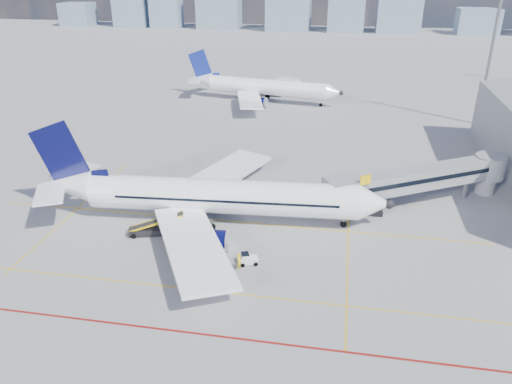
% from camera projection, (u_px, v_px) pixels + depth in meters
% --- Properties ---
extents(ground, '(420.00, 420.00, 0.00)m').
position_uv_depth(ground, '(214.00, 257.00, 53.12)').
color(ground, gray).
rests_on(ground, ground).
extents(apron_markings, '(90.00, 35.12, 0.01)m').
position_uv_depth(apron_markings, '(199.00, 277.00, 49.72)').
color(apron_markings, '#DFAA0B').
rests_on(apron_markings, ground).
extents(jet_bridge, '(23.55, 15.78, 6.30)m').
position_uv_depth(jet_bridge, '(428.00, 178.00, 62.86)').
color(jet_bridge, gray).
rests_on(jet_bridge, ground).
extents(floodlight_mast_ne, '(3.20, 0.61, 25.45)m').
position_uv_depth(floodlight_mast_ne, '(491.00, 52.00, 90.37)').
color(floodlight_mast_ne, slate).
rests_on(floodlight_mast_ne, ground).
extents(distant_skyline, '(239.78, 15.96, 27.44)m').
position_uv_depth(distant_skyline, '(326.00, 8.00, 218.27)').
color(distant_skyline, slate).
rests_on(distant_skyline, ground).
extents(main_aircraft, '(42.64, 37.12, 12.44)m').
position_uv_depth(main_aircraft, '(208.00, 196.00, 59.19)').
color(main_aircraft, white).
rests_on(main_aircraft, ground).
extents(second_aircraft, '(35.65, 30.85, 10.65)m').
position_uv_depth(second_aircraft, '(261.00, 87.00, 110.28)').
color(second_aircraft, white).
rests_on(second_aircraft, ground).
extents(baggage_tug, '(2.12, 1.69, 1.31)m').
position_uv_depth(baggage_tug, '(248.00, 259.00, 51.54)').
color(baggage_tug, white).
rests_on(baggage_tug, ground).
extents(cargo_dolly, '(3.56, 1.87, 1.88)m').
position_uv_depth(cargo_dolly, '(208.00, 257.00, 51.04)').
color(cargo_dolly, black).
rests_on(cargo_dolly, ground).
extents(belt_loader, '(6.43, 3.07, 2.59)m').
position_uv_depth(belt_loader, '(150.00, 229.00, 57.14)').
color(belt_loader, black).
rests_on(belt_loader, ground).
extents(ramp_worker, '(0.66, 0.81, 1.91)m').
position_uv_depth(ramp_worker, '(239.00, 262.00, 50.50)').
color(ramp_worker, yellow).
rests_on(ramp_worker, ground).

